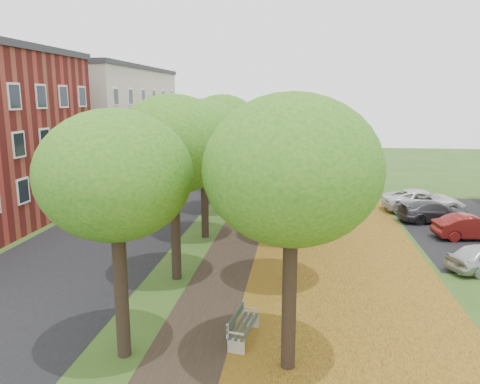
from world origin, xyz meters
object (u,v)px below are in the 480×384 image
(car_grey, at_px, (434,212))
(car_white, at_px, (423,201))
(car_red, at_px, (472,227))
(bench, at_px, (242,326))

(car_grey, relative_size, car_white, 0.83)
(car_red, xyz_separation_m, car_grey, (-1.03, 3.42, -0.02))
(bench, relative_size, car_red, 0.49)
(car_red, relative_size, car_white, 0.76)
(bench, bearing_deg, car_white, -19.33)
(car_red, relative_size, car_grey, 0.91)
(car_red, distance_m, car_grey, 3.57)
(bench, bearing_deg, car_grey, -23.21)
(car_red, bearing_deg, bench, 130.33)
(bench, relative_size, car_white, 0.37)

